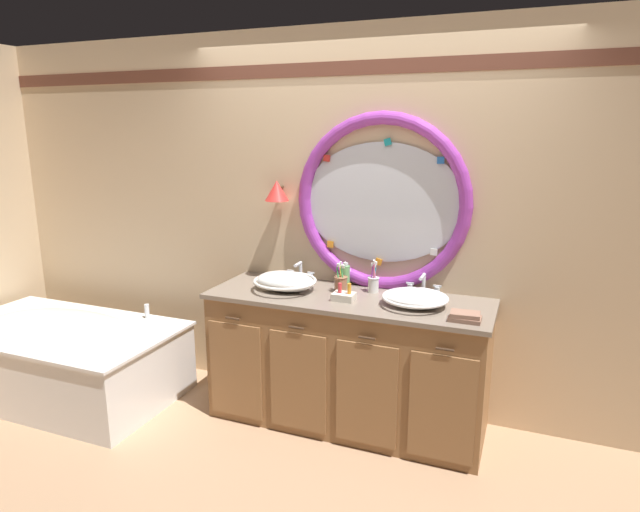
{
  "coord_description": "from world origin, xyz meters",
  "views": [
    {
      "loc": [
        1.07,
        -2.93,
        1.95
      ],
      "look_at": [
        -0.2,
        0.25,
        1.13
      ],
      "focal_mm": 30.46,
      "sensor_mm": 36.0,
      "label": 1
    }
  ],
  "objects_px": {
    "toothbrush_holder_left": "(341,283)",
    "soap_dispenser": "(345,276)",
    "toothbrush_holder_right": "(373,283)",
    "folded_hand_towel": "(465,317)",
    "sink_basin_right": "(415,298)",
    "toiletry_basket": "(344,296)",
    "bathtub": "(63,353)",
    "sink_basin_left": "(285,281)"
  },
  "relations": [
    {
      "from": "toothbrush_holder_right",
      "to": "toiletry_basket",
      "type": "bearing_deg",
      "value": -116.8
    },
    {
      "from": "folded_hand_towel",
      "to": "bathtub",
      "type": "bearing_deg",
      "value": -175.46
    },
    {
      "from": "bathtub",
      "to": "toothbrush_holder_left",
      "type": "xyz_separation_m",
      "value": [
        2.01,
        0.48,
        0.62
      ]
    },
    {
      "from": "soap_dispenser",
      "to": "folded_hand_towel",
      "type": "relative_size",
      "value": 1.01
    },
    {
      "from": "folded_hand_towel",
      "to": "toiletry_basket",
      "type": "xyz_separation_m",
      "value": [
        -0.76,
        0.1,
        0.0
      ]
    },
    {
      "from": "bathtub",
      "to": "sink_basin_right",
      "type": "xyz_separation_m",
      "value": [
        2.53,
        0.38,
        0.62
      ]
    },
    {
      "from": "sink_basin_right",
      "to": "toothbrush_holder_left",
      "type": "height_order",
      "value": "toothbrush_holder_left"
    },
    {
      "from": "bathtub",
      "to": "soap_dispenser",
      "type": "relative_size",
      "value": 9.54
    },
    {
      "from": "toothbrush_holder_right",
      "to": "toiletry_basket",
      "type": "distance_m",
      "value": 0.27
    },
    {
      "from": "toothbrush_holder_right",
      "to": "folded_hand_towel",
      "type": "distance_m",
      "value": 0.72
    },
    {
      "from": "sink_basin_right",
      "to": "soap_dispenser",
      "type": "bearing_deg",
      "value": 156.81
    },
    {
      "from": "sink_basin_left",
      "to": "sink_basin_right",
      "type": "xyz_separation_m",
      "value": [
        0.88,
        0.0,
        -0.01
      ]
    },
    {
      "from": "sink_basin_right",
      "to": "bathtub",
      "type": "bearing_deg",
      "value": -171.43
    },
    {
      "from": "toothbrush_holder_right",
      "to": "soap_dispenser",
      "type": "relative_size",
      "value": 1.25
    },
    {
      "from": "sink_basin_right",
      "to": "toiletry_basket",
      "type": "relative_size",
      "value": 2.92
    },
    {
      "from": "bathtub",
      "to": "sink_basin_right",
      "type": "bearing_deg",
      "value": 8.57
    },
    {
      "from": "sink_basin_right",
      "to": "toothbrush_holder_right",
      "type": "bearing_deg",
      "value": 150.36
    },
    {
      "from": "sink_basin_left",
      "to": "soap_dispenser",
      "type": "relative_size",
      "value": 2.37
    },
    {
      "from": "toiletry_basket",
      "to": "bathtub",
      "type": "bearing_deg",
      "value": -171.16
    },
    {
      "from": "bathtub",
      "to": "toothbrush_holder_right",
      "type": "distance_m",
      "value": 2.36
    },
    {
      "from": "sink_basin_right",
      "to": "folded_hand_towel",
      "type": "distance_m",
      "value": 0.36
    },
    {
      "from": "sink_basin_right",
      "to": "toothbrush_holder_right",
      "type": "distance_m",
      "value": 0.37
    },
    {
      "from": "sink_basin_left",
      "to": "folded_hand_towel",
      "type": "relative_size",
      "value": 2.39
    },
    {
      "from": "soap_dispenser",
      "to": "folded_hand_towel",
      "type": "height_order",
      "value": "soap_dispenser"
    },
    {
      "from": "sink_basin_left",
      "to": "sink_basin_right",
      "type": "bearing_deg",
      "value": 0.0
    },
    {
      "from": "soap_dispenser",
      "to": "toothbrush_holder_left",
      "type": "bearing_deg",
      "value": -84.4
    },
    {
      "from": "toothbrush_holder_left",
      "to": "folded_hand_towel",
      "type": "distance_m",
      "value": 0.88
    },
    {
      "from": "toothbrush_holder_right",
      "to": "folded_hand_towel",
      "type": "relative_size",
      "value": 1.26
    },
    {
      "from": "soap_dispenser",
      "to": "toiletry_basket",
      "type": "bearing_deg",
      "value": -71.62
    },
    {
      "from": "toothbrush_holder_right",
      "to": "folded_hand_towel",
      "type": "xyz_separation_m",
      "value": [
        0.64,
        -0.34,
        -0.04
      ]
    },
    {
      "from": "bathtub",
      "to": "folded_hand_towel",
      "type": "distance_m",
      "value": 2.91
    },
    {
      "from": "sink_basin_left",
      "to": "toothbrush_holder_left",
      "type": "distance_m",
      "value": 0.37
    },
    {
      "from": "bathtub",
      "to": "toiletry_basket",
      "type": "height_order",
      "value": "toiletry_basket"
    },
    {
      "from": "toothbrush_holder_left",
      "to": "soap_dispenser",
      "type": "bearing_deg",
      "value": 95.6
    },
    {
      "from": "soap_dispenser",
      "to": "bathtub",
      "type": "bearing_deg",
      "value": -163.05
    },
    {
      "from": "toothbrush_holder_left",
      "to": "toothbrush_holder_right",
      "type": "relative_size",
      "value": 0.9
    },
    {
      "from": "bathtub",
      "to": "toothbrush_holder_left",
      "type": "height_order",
      "value": "toothbrush_holder_left"
    },
    {
      "from": "bathtub",
      "to": "sink_basin_left",
      "type": "relative_size",
      "value": 4.02
    },
    {
      "from": "folded_hand_towel",
      "to": "toiletry_basket",
      "type": "bearing_deg",
      "value": 172.5
    },
    {
      "from": "folded_hand_towel",
      "to": "soap_dispenser",
      "type": "bearing_deg",
      "value": 155.76
    },
    {
      "from": "sink_basin_right",
      "to": "soap_dispenser",
      "type": "relative_size",
      "value": 2.27
    },
    {
      "from": "bathtub",
      "to": "folded_hand_towel",
      "type": "xyz_separation_m",
      "value": [
        2.84,
        0.23,
        0.59
      ]
    }
  ]
}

